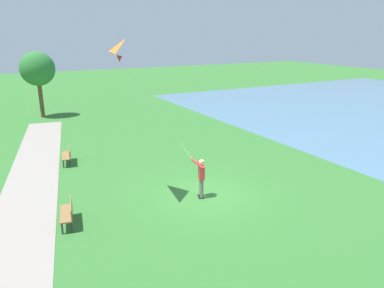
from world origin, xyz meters
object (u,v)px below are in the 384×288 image
object	(u,v)px
park_bench_far_walkway	(68,155)
park_bench_near_walkway	(68,212)
person_kite_flyer	(201,175)
tree_lakeside_far	(37,69)
flying_kite	(126,51)

from	to	relation	value
park_bench_far_walkway	park_bench_near_walkway	bearing A→B (deg)	-100.19
person_kite_flyer	tree_lakeside_far	xyz separation A→B (m)	(-3.90, 20.16, 2.95)
park_bench_near_walkway	tree_lakeside_far	world-z (taller)	tree_lakeside_far
park_bench_far_walkway	tree_lakeside_far	distance (m)	13.43
person_kite_flyer	tree_lakeside_far	world-z (taller)	tree_lakeside_far
person_kite_flyer	tree_lakeside_far	size ratio (longest dim) A/B	0.34
person_kite_flyer	flying_kite	size ratio (longest dim) A/B	0.38
flying_kite	tree_lakeside_far	distance (m)	19.30
person_kite_flyer	flying_kite	xyz separation A→B (m)	(-2.71, 1.02, 5.13)
park_bench_near_walkway	park_bench_far_walkway	bearing A→B (deg)	79.81
flying_kite	park_bench_far_walkway	world-z (taller)	flying_kite
person_kite_flyer	park_bench_near_walkway	xyz separation A→B (m)	(-5.47, 0.30, -0.54)
person_kite_flyer	park_bench_near_walkway	distance (m)	5.50
tree_lakeside_far	person_kite_flyer	bearing A→B (deg)	-79.04
flying_kite	tree_lakeside_far	world-z (taller)	flying_kite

